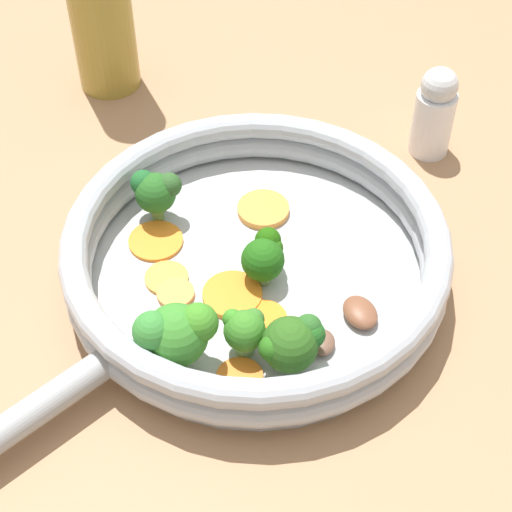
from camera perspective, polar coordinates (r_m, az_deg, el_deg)
ground_plane at (r=0.67m, az=0.00°, el=-1.63°), size 4.00×4.00×0.00m
skillet at (r=0.67m, az=0.00°, el=-1.26°), size 0.27×0.27×0.01m
skillet_rim_wall at (r=0.65m, az=0.00°, el=0.37°), size 0.29×0.29×0.04m
skillet_handle at (r=0.59m, az=-16.13°, el=-10.97°), size 0.16×0.07×0.02m
skillet_rivet_left at (r=0.63m, az=-10.65°, el=-4.50°), size 0.01×0.01×0.01m
skillet_rivet_right at (r=0.59m, az=-6.54°, el=-8.65°), size 0.01×0.01×0.01m
carrot_slice_0 at (r=0.63m, az=0.50°, el=-4.26°), size 0.05×0.05×0.00m
carrot_slice_1 at (r=0.64m, az=-5.26°, el=-2.77°), size 0.03×0.03×0.00m
carrot_slice_2 at (r=0.60m, az=-1.10°, el=-8.12°), size 0.04×0.04×0.00m
carrot_slice_3 at (r=0.64m, az=-1.59°, el=-2.61°), size 0.06×0.06×0.00m
carrot_slice_4 at (r=0.70m, az=0.49°, el=3.13°), size 0.06×0.06×0.01m
carrot_slice_5 at (r=0.66m, az=-5.98°, el=-1.47°), size 0.05×0.05×0.00m
carrot_slice_6 at (r=0.68m, az=-6.70°, el=1.00°), size 0.06×0.06×0.00m
broccoli_floret_0 at (r=0.68m, az=-6.71°, el=4.34°), size 0.04×0.04×0.04m
broccoli_floret_1 at (r=0.64m, az=0.68°, el=-0.05°), size 0.03×0.03×0.04m
broccoli_floret_2 at (r=0.59m, az=-0.77°, el=-4.92°), size 0.03×0.03×0.04m
broccoli_floret_3 at (r=0.58m, az=-5.34°, el=-5.12°), size 0.06×0.04×0.06m
broccoli_floret_4 at (r=0.59m, az=2.41°, el=-5.80°), size 0.05×0.04×0.04m
mushroom_piece_0 at (r=0.61m, az=4.47°, el=-5.78°), size 0.03×0.03×0.01m
mushroom_piece_1 at (r=0.62m, az=2.26°, el=-5.00°), size 0.03×0.03×0.01m
mushroom_piece_2 at (r=0.63m, az=6.96°, el=-3.75°), size 0.03×0.03×0.01m
salt_shaker at (r=0.77m, az=11.81°, el=9.38°), size 0.04×0.04×0.09m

